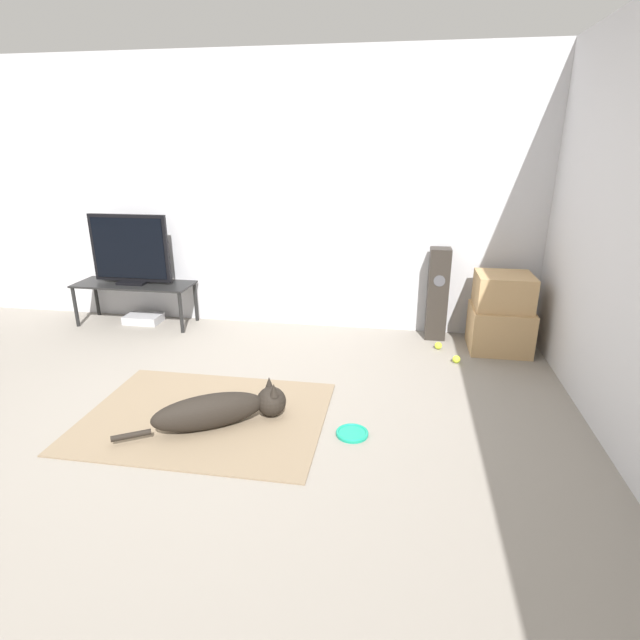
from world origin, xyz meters
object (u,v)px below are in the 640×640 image
at_px(cardboard_box_lower, 499,329).
at_px(tennis_ball_by_boxes, 438,346).
at_px(tv, 130,250).
at_px(game_console, 143,319).
at_px(cardboard_box_upper, 504,291).
at_px(tv_stand, 134,288).
at_px(dog, 222,409).
at_px(tennis_ball_near_speaker, 456,359).
at_px(floor_speaker, 437,294).
at_px(frisbee, 352,433).

distance_m(cardboard_box_lower, tennis_ball_by_boxes, 0.56).
bearing_deg(tv, game_console, 33.51).
bearing_deg(cardboard_box_lower, cardboard_box_upper, 101.86).
distance_m(tv_stand, tennis_ball_by_boxes, 3.03).
relative_size(dog, tv_stand, 0.83).
xyz_separation_m(dog, tennis_ball_near_speaker, (1.60, 1.28, -0.09)).
distance_m(dog, floor_speaker, 2.37).
relative_size(tv_stand, tennis_ball_by_boxes, 17.87).
distance_m(dog, tv_stand, 2.36).
bearing_deg(dog, floor_speaker, 52.13).
height_order(frisbee, tennis_ball_by_boxes, tennis_ball_by_boxes).
distance_m(cardboard_box_lower, floor_speaker, 0.63).
bearing_deg(tennis_ball_by_boxes, tennis_ball_near_speaker, -64.97).
relative_size(floor_speaker, tv_stand, 0.73).
bearing_deg(frisbee, tennis_ball_by_boxes, 67.97).
bearing_deg(floor_speaker, frisbee, -108.18).
bearing_deg(cardboard_box_upper, frisbee, -124.88).
height_order(cardboard_box_lower, tv, tv).
bearing_deg(cardboard_box_upper, tennis_ball_by_boxes, -168.43).
distance_m(frisbee, game_console, 2.94).
bearing_deg(floor_speaker, tv_stand, -178.31).
xyz_separation_m(frisbee, cardboard_box_upper, (1.14, 1.64, 0.52)).
bearing_deg(cardboard_box_lower, tv_stand, 178.17).
bearing_deg(dog, cardboard_box_lower, 39.76).
bearing_deg(dog, tv, 131.07).
bearing_deg(cardboard_box_upper, tv_stand, 178.42).
distance_m(frisbee, cardboard_box_upper, 2.07).
height_order(dog, game_console, dog).
height_order(dog, tennis_ball_near_speaker, dog).
relative_size(tennis_ball_by_boxes, tennis_ball_near_speaker, 1.00).
bearing_deg(tv_stand, tennis_ball_near_speaker, -8.84).
relative_size(cardboard_box_upper, tennis_ball_by_boxes, 7.14).
xyz_separation_m(frisbee, game_console, (-2.35, 1.77, 0.03)).
bearing_deg(tennis_ball_by_boxes, cardboard_box_upper, 11.57).
height_order(frisbee, cardboard_box_lower, cardboard_box_lower).
xyz_separation_m(cardboard_box_upper, game_console, (-3.49, 0.13, -0.50)).
height_order(frisbee, floor_speaker, floor_speaker).
bearing_deg(tennis_ball_by_boxes, dog, -133.11).
xyz_separation_m(frisbee, floor_speaker, (0.60, 1.82, 0.42)).
xyz_separation_m(cardboard_box_upper, floor_speaker, (-0.54, 0.19, -0.11)).
distance_m(dog, cardboard_box_lower, 2.59).
relative_size(floor_speaker, tennis_ball_by_boxes, 13.04).
relative_size(tennis_ball_near_speaker, game_console, 0.18).
height_order(tv, tennis_ball_by_boxes, tv).
xyz_separation_m(tennis_ball_by_boxes, tennis_ball_near_speaker, (0.13, -0.28, 0.00)).
relative_size(tennis_ball_by_boxes, game_console, 0.18).
relative_size(cardboard_box_upper, floor_speaker, 0.55).
bearing_deg(dog, game_console, 129.92).
distance_m(floor_speaker, tv_stand, 2.99).
relative_size(tv_stand, tennis_ball_near_speaker, 17.87).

